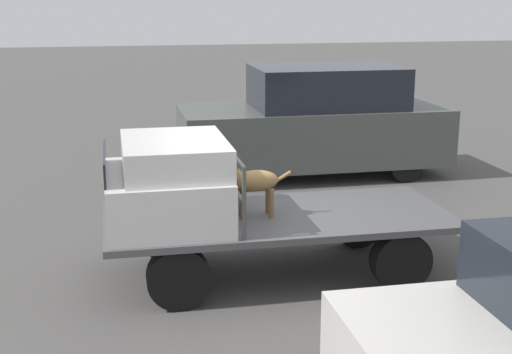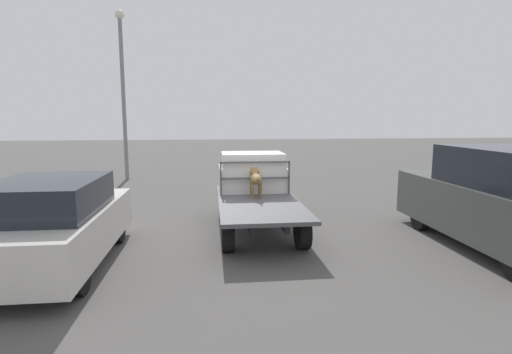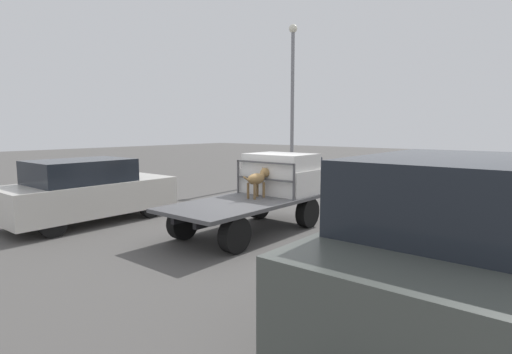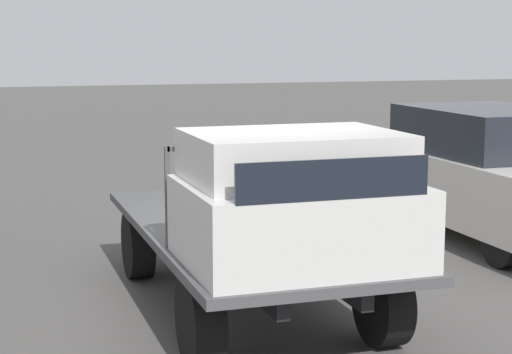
# 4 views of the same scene
# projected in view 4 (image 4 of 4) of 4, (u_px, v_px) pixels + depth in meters

# --- Properties ---
(ground_plane) EXTENTS (80.00, 80.00, 0.00)m
(ground_plane) POSITION_uv_depth(u_px,v_px,m) (245.00, 306.00, 7.88)
(ground_plane) COLOR #514F4C
(flatbed_truck) EXTENTS (4.17, 1.83, 0.76)m
(flatbed_truck) POSITION_uv_depth(u_px,v_px,m) (245.00, 247.00, 7.79)
(flatbed_truck) COLOR black
(flatbed_truck) RESTS_ON ground
(truck_cab) EXTENTS (1.39, 1.71, 0.98)m
(truck_cab) POSITION_uv_depth(u_px,v_px,m) (296.00, 201.00, 6.46)
(truck_cab) COLOR silver
(truck_cab) RESTS_ON flatbed_truck
(truck_headboard) EXTENTS (0.04, 1.71, 0.82)m
(truck_headboard) POSITION_uv_depth(u_px,v_px,m) (265.00, 176.00, 7.13)
(truck_headboard) COLOR #4C4C4F
(truck_headboard) RESTS_ON flatbed_truck
(dog) EXTENTS (0.93, 0.26, 0.71)m
(dog) POSITION_uv_depth(u_px,v_px,m) (259.00, 183.00, 7.34)
(dog) COLOR brown
(dog) RESTS_ON flatbed_truck
(parked_sedan) EXTENTS (4.12, 1.83, 1.59)m
(parked_sedan) POSITION_uv_depth(u_px,v_px,m) (496.00, 173.00, 10.60)
(parked_sedan) COLOR black
(parked_sedan) RESTS_ON ground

